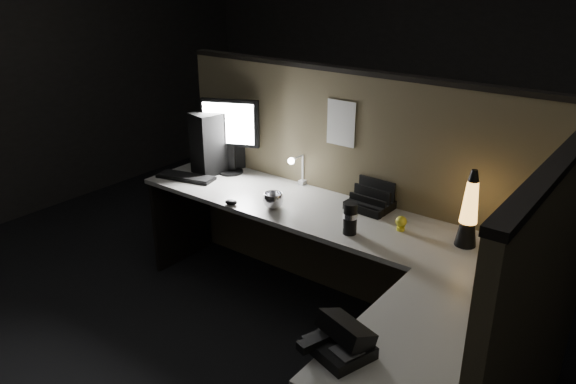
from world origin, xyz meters
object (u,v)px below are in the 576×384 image
Objects in this scene: monitor at (230,129)px; lava_lamp at (469,215)px; pc_tower at (221,140)px; desk_phone at (341,340)px; keyboard at (186,177)px.

monitor is 1.74m from lava_lamp.
pc_tower reaches higher than desk_phone.
lava_lamp is (1.84, -0.09, -0.04)m from pc_tower.
desk_phone is (1.84, -0.93, 0.04)m from keyboard.
pc_tower reaches higher than keyboard.
pc_tower is 2.16m from desk_phone.
monitor is at bearing 161.93° from desk_phone.
pc_tower is at bearing 163.36° from desk_phone.
pc_tower reaches higher than lava_lamp.
lava_lamp is (1.90, 0.21, 0.17)m from keyboard.
monitor is at bearing 177.36° from lava_lamp.
pc_tower is 1.56× the size of desk_phone.
keyboard is at bearing -144.55° from monitor.
pc_tower is 1.84m from lava_lamp.
keyboard is at bearing -173.74° from lava_lamp.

